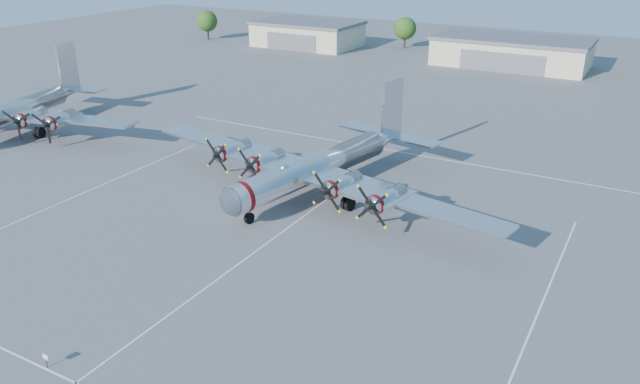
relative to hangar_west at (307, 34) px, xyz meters
The scene contains 9 objects.
ground 93.54m from the hangar_west, 61.23° to the right, with size 260.00×260.00×0.00m, color #545457.
parking_lines 95.08m from the hangar_west, 61.74° to the right, with size 60.00×50.08×0.01m.
hangar_west is the anchor object (origin of this frame).
hangar_center 45.00m from the hangar_west, ahead, with size 28.60×14.60×5.40m.
tree_far_west 25.36m from the hangar_west, behind, with size 4.80×4.80×6.64m.
tree_west 21.61m from the hangar_west, 21.89° to the left, with size 4.80×4.80×6.64m.
main_bomber_b29 84.05m from the hangar_west, 58.88° to the right, with size 41.83×28.61×9.25m, color silver, non-canonical shape.
bomber_west 73.42m from the hangar_west, 90.36° to the right, with size 36.48×25.83×9.64m, color #B6B8BA, non-canonical shape.
info_placard 112.13m from the hangar_west, 67.80° to the right, with size 0.48×0.05×0.92m.
Camera 1 is at (26.53, -40.38, 24.37)m, focal length 35.00 mm.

